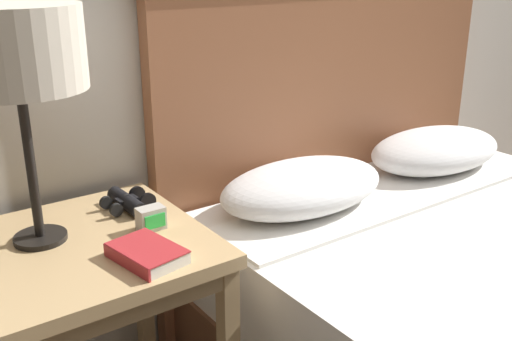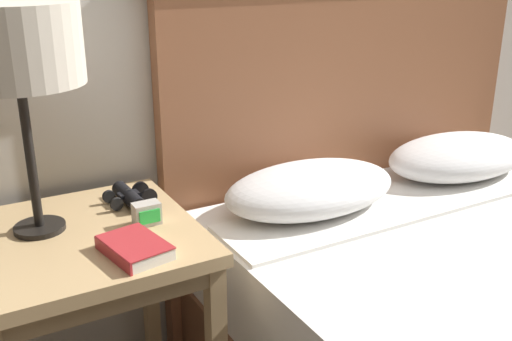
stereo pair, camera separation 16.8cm
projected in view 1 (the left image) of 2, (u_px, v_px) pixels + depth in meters
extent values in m
cube|color=tan|center=(86.00, 248.00, 1.49)|extent=(0.58, 0.58, 0.04)
cube|color=#917650|center=(87.00, 263.00, 1.51)|extent=(0.55, 0.55, 0.05)
cube|color=#A4865B|center=(143.00, 289.00, 1.94)|extent=(0.04, 0.04, 0.63)
cube|color=white|center=(397.00, 194.00, 2.07)|extent=(1.38, 0.28, 0.01)
cube|color=brown|center=(330.00, 146.00, 2.31)|extent=(1.51, 0.06, 1.27)
ellipsoid|color=white|center=(303.00, 187.00, 1.95)|extent=(0.60, 0.36, 0.15)
ellipsoid|color=white|center=(435.00, 150.00, 2.31)|extent=(0.60, 0.36, 0.15)
cylinder|color=black|center=(41.00, 238.00, 1.49)|extent=(0.13, 0.13, 0.01)
cylinder|color=black|center=(31.00, 165.00, 1.43)|extent=(0.02, 0.02, 0.37)
cylinder|color=beige|center=(15.00, 48.00, 1.33)|extent=(0.31, 0.31, 0.19)
cube|color=silver|center=(147.00, 254.00, 1.39)|extent=(0.15, 0.19, 0.03)
cube|color=#B2282D|center=(147.00, 248.00, 1.39)|extent=(0.15, 0.20, 0.00)
cube|color=#B2282D|center=(126.00, 263.00, 1.35)|extent=(0.04, 0.18, 0.03)
cylinder|color=black|center=(132.00, 206.00, 1.64)|extent=(0.05, 0.10, 0.04)
cylinder|color=black|center=(148.00, 201.00, 1.67)|extent=(0.05, 0.01, 0.05)
cylinder|color=black|center=(116.00, 210.00, 1.61)|extent=(0.04, 0.01, 0.04)
cylinder|color=black|center=(122.00, 199.00, 1.69)|extent=(0.05, 0.10, 0.04)
cylinder|color=black|center=(137.00, 195.00, 1.72)|extent=(0.05, 0.01, 0.05)
cylinder|color=black|center=(106.00, 203.00, 1.66)|extent=(0.04, 0.01, 0.04)
cube|color=black|center=(127.00, 199.00, 1.66)|extent=(0.06, 0.04, 0.01)
cylinder|color=black|center=(127.00, 198.00, 1.66)|extent=(0.02, 0.01, 0.02)
cube|color=#B7B2A8|center=(151.00, 218.00, 1.54)|extent=(0.07, 0.04, 0.06)
cube|color=green|center=(155.00, 221.00, 1.53)|extent=(0.06, 0.00, 0.04)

